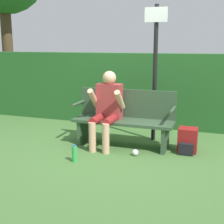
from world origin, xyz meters
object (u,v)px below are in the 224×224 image
object	(u,v)px
person_seated	(107,106)
signpost	(155,66)
water_bottle	(75,154)
park_bench	(124,118)
backpack	(187,141)

from	to	relation	value
person_seated	signpost	size ratio (longest dim) A/B	0.54
person_seated	water_bottle	bearing A→B (deg)	-102.75
park_bench	signpost	size ratio (longest dim) A/B	0.72
park_bench	signpost	bearing A→B (deg)	46.61
backpack	person_seated	bearing A→B (deg)	-175.35
person_seated	water_bottle	size ratio (longest dim) A/B	4.94
backpack	water_bottle	xyz separation A→B (m)	(-1.45, -0.93, -0.06)
park_bench	water_bottle	world-z (taller)	park_bench
park_bench	water_bottle	xyz separation A→B (m)	(-0.43, -0.96, -0.33)
park_bench	signpost	distance (m)	1.00
person_seated	water_bottle	xyz separation A→B (m)	(-0.19, -0.83, -0.54)
person_seated	water_bottle	distance (m)	1.00
person_seated	backpack	xyz separation A→B (m)	(1.26, 0.10, -0.48)
backpack	signpost	xyz separation A→B (m)	(-0.62, 0.44, 1.09)
backpack	water_bottle	bearing A→B (deg)	-147.32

